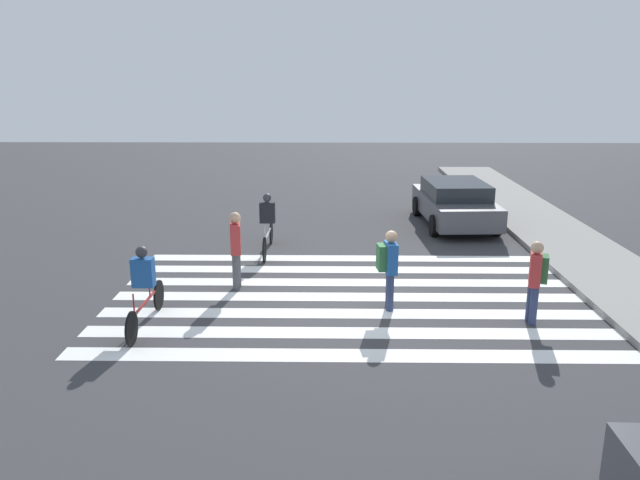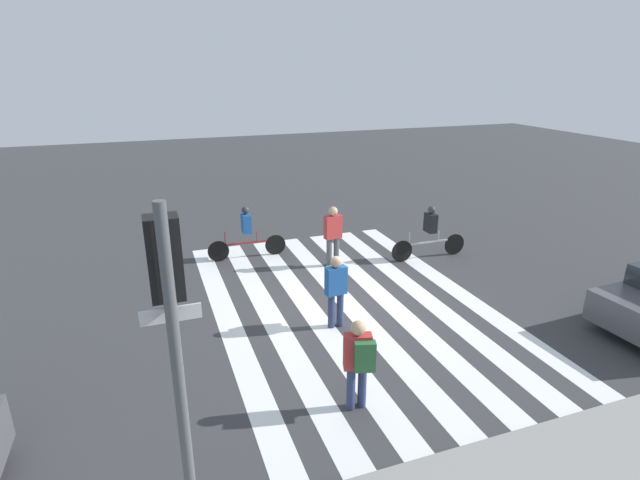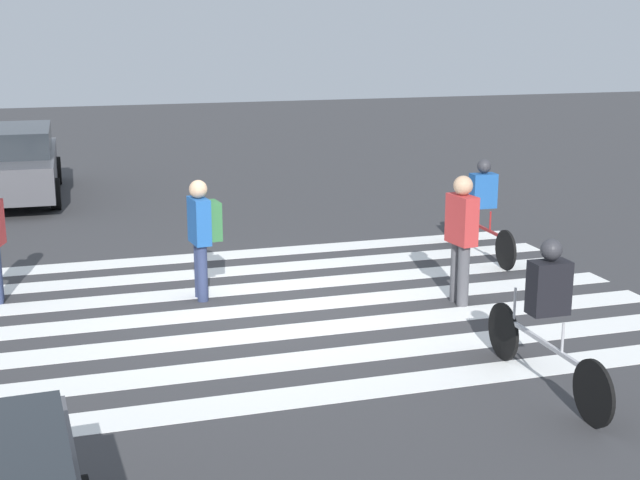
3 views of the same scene
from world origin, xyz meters
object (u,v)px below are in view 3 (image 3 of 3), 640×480
pedestrian_adult_tall_backpack (202,230)px  car_parked_silver_sedan (13,162)px  pedestrian_child_with_backpack (461,232)px  cyclist_near_curb (482,204)px  cyclist_far_lane (547,310)px

pedestrian_adult_tall_backpack → car_parked_silver_sedan: 8.66m
pedestrian_child_with_backpack → cyclist_near_curb: size_ratio=0.75×
cyclist_far_lane → pedestrian_child_with_backpack: bearing=-8.0°
car_parked_silver_sedan → cyclist_near_curb: bearing=-133.4°
cyclist_far_lane → car_parked_silver_sedan: 13.48m
cyclist_near_curb → car_parked_silver_sedan: cyclist_near_curb is taller
cyclist_near_curb → car_parked_silver_sedan: bearing=46.2°
car_parked_silver_sedan → pedestrian_child_with_backpack: bearing=-146.5°
pedestrian_child_with_backpack → cyclist_near_curb: (2.16, -1.42, -0.12)m
pedestrian_child_with_backpack → cyclist_far_lane: (-2.87, 0.42, -0.12)m
cyclist_near_curb → pedestrian_adult_tall_backpack: bearing=102.6°
pedestrian_child_with_backpack → car_parked_silver_sedan: bearing=24.4°
pedestrian_adult_tall_backpack → cyclist_far_lane: bearing=-152.2°
pedestrian_child_with_backpack → cyclist_far_lane: 2.91m
pedestrian_child_with_backpack → pedestrian_adult_tall_backpack: (1.21, 3.24, -0.02)m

